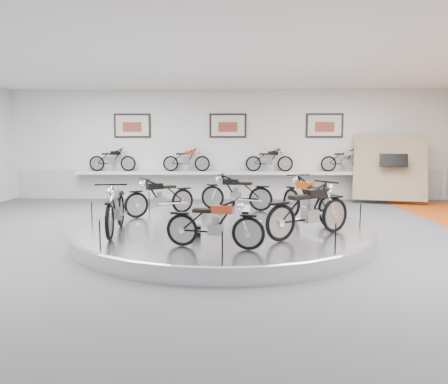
{
  "coord_description": "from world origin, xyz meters",
  "views": [
    {
      "loc": [
        0.23,
        -9.08,
        2.15
      ],
      "look_at": [
        0.01,
        0.6,
        1.01
      ],
      "focal_mm": 35.0,
      "sensor_mm": 36.0,
      "label": 1
    }
  ],
  "objects_px": {
    "bike_b": "(236,192)",
    "bike_c": "(160,197)",
    "display_platform": "(223,233)",
    "bike_a": "(309,199)",
    "shelf": "(228,173)",
    "bike_d": "(115,207)",
    "bike_e": "(215,223)",
    "bike_f": "(309,210)"
  },
  "relations": [
    {
      "from": "bike_b",
      "to": "bike_d",
      "type": "xyz_separation_m",
      "value": [
        -2.45,
        -2.95,
        0.03
      ]
    },
    {
      "from": "display_platform",
      "to": "bike_a",
      "type": "height_order",
      "value": "bike_a"
    },
    {
      "from": "bike_a",
      "to": "bike_d",
      "type": "xyz_separation_m",
      "value": [
        -4.09,
        -1.23,
        -0.01
      ]
    },
    {
      "from": "bike_c",
      "to": "bike_e",
      "type": "xyz_separation_m",
      "value": [
        1.5,
        -3.31,
        -0.04
      ]
    },
    {
      "from": "bike_b",
      "to": "bike_c",
      "type": "distance_m",
      "value": 2.09
    },
    {
      "from": "bike_a",
      "to": "bike_d",
      "type": "bearing_deg",
      "value": 81.6
    },
    {
      "from": "display_platform",
      "to": "bike_e",
      "type": "height_order",
      "value": "bike_e"
    },
    {
      "from": "display_platform",
      "to": "bike_f",
      "type": "xyz_separation_m",
      "value": [
        1.68,
        -1.05,
        0.68
      ]
    },
    {
      "from": "bike_d",
      "to": "shelf",
      "type": "bearing_deg",
      "value": 156.71
    },
    {
      "from": "bike_d",
      "to": "display_platform",
      "type": "bearing_deg",
      "value": 102.73
    },
    {
      "from": "bike_a",
      "to": "bike_c",
      "type": "relative_size",
      "value": 1.13
    },
    {
      "from": "bike_a",
      "to": "bike_f",
      "type": "relative_size",
      "value": 1.0
    },
    {
      "from": "bike_b",
      "to": "bike_d",
      "type": "distance_m",
      "value": 3.83
    },
    {
      "from": "shelf",
      "to": "bike_f",
      "type": "bearing_deg",
      "value": -77.3
    },
    {
      "from": "bike_a",
      "to": "bike_e",
      "type": "height_order",
      "value": "bike_a"
    },
    {
      "from": "bike_d",
      "to": "bike_e",
      "type": "relative_size",
      "value": 1.19
    },
    {
      "from": "bike_a",
      "to": "bike_b",
      "type": "relative_size",
      "value": 1.1
    },
    {
      "from": "bike_c",
      "to": "bike_d",
      "type": "distance_m",
      "value": 2.15
    },
    {
      "from": "shelf",
      "to": "bike_b",
      "type": "distance_m",
      "value": 4.22
    },
    {
      "from": "bike_b",
      "to": "bike_c",
      "type": "relative_size",
      "value": 1.03
    },
    {
      "from": "shelf",
      "to": "bike_f",
      "type": "relative_size",
      "value": 6.06
    },
    {
      "from": "shelf",
      "to": "bike_d",
      "type": "bearing_deg",
      "value": -106.8
    },
    {
      "from": "bike_e",
      "to": "bike_f",
      "type": "height_order",
      "value": "bike_f"
    },
    {
      "from": "bike_c",
      "to": "shelf",
      "type": "bearing_deg",
      "value": -144.73
    },
    {
      "from": "bike_d",
      "to": "bike_e",
      "type": "height_order",
      "value": "bike_d"
    },
    {
      "from": "bike_e",
      "to": "bike_d",
      "type": "bearing_deg",
      "value": 161.76
    },
    {
      "from": "bike_d",
      "to": "bike_c",
      "type": "bearing_deg",
      "value": 158.5
    },
    {
      "from": "bike_a",
      "to": "bike_e",
      "type": "distance_m",
      "value": 3.2
    },
    {
      "from": "bike_a",
      "to": "bike_f",
      "type": "bearing_deg",
      "value": 145.46
    },
    {
      "from": "bike_d",
      "to": "bike_a",
      "type": "bearing_deg",
      "value": 100.21
    },
    {
      "from": "shelf",
      "to": "bike_e",
      "type": "xyz_separation_m",
      "value": [
        -0.1,
        -8.39,
        -0.26
      ]
    },
    {
      "from": "bike_f",
      "to": "bike_b",
      "type": "bearing_deg",
      "value": 77.85
    },
    {
      "from": "display_platform",
      "to": "bike_a",
      "type": "distance_m",
      "value": 2.1
    },
    {
      "from": "display_platform",
      "to": "bike_a",
      "type": "relative_size",
      "value": 3.51
    },
    {
      "from": "bike_c",
      "to": "bike_e",
      "type": "bearing_deg",
      "value": 77.15
    },
    {
      "from": "shelf",
      "to": "bike_c",
      "type": "relative_size",
      "value": 6.82
    },
    {
      "from": "display_platform",
      "to": "bike_d",
      "type": "height_order",
      "value": "bike_d"
    },
    {
      "from": "bike_d",
      "to": "bike_e",
      "type": "xyz_separation_m",
      "value": [
        2.06,
        -1.24,
        -0.08
      ]
    },
    {
      "from": "bike_d",
      "to": "bike_f",
      "type": "distance_m",
      "value": 3.85
    },
    {
      "from": "shelf",
      "to": "bike_c",
      "type": "bearing_deg",
      "value": -107.52
    },
    {
      "from": "bike_a",
      "to": "bike_e",
      "type": "bearing_deg",
      "value": 115.36
    },
    {
      "from": "shelf",
      "to": "bike_d",
      "type": "relative_size",
      "value": 6.2
    }
  ]
}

